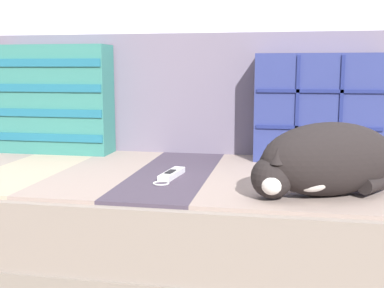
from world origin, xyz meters
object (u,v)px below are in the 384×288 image
at_px(couch, 177,223).
at_px(throw_pillow_striped, 55,99).
at_px(throw_pillow_quilted, 318,108).
at_px(sleeping_cat, 324,162).
at_px(game_remote_near, 171,175).

bearing_deg(couch, throw_pillow_striped, 156.28).
distance_m(throw_pillow_quilted, sleeping_cat, 0.51).
height_order(throw_pillow_quilted, game_remote_near, throw_pillow_quilted).
relative_size(throw_pillow_quilted, sleeping_cat, 1.06).
xyz_separation_m(throw_pillow_quilted, throw_pillow_striped, (-1.01, -0.00, 0.02)).
bearing_deg(couch, game_remote_near, -85.90).
bearing_deg(throw_pillow_quilted, throw_pillow_striped, -179.97).
bearing_deg(sleeping_cat, throw_pillow_striped, 153.61).
bearing_deg(sleeping_cat, game_remote_near, 163.06).
bearing_deg(game_remote_near, sleeping_cat, -16.94).
bearing_deg(sleeping_cat, throw_pillow_quilted, 88.43).
bearing_deg(game_remote_near, throw_pillow_striped, 146.98).
height_order(couch, sleeping_cat, sleeping_cat).
xyz_separation_m(couch, throw_pillow_striped, (-0.55, 0.24, 0.40)).
bearing_deg(game_remote_near, couch, 94.10).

